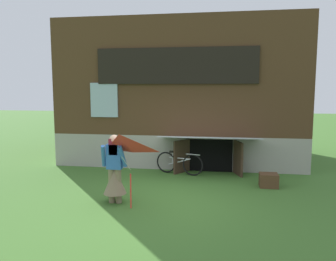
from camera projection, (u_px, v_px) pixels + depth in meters
ground_plane at (159, 200)px, 7.80m from camera, size 60.00×60.00×0.00m
log_house at (184, 93)px, 12.75m from camera, size 8.20×5.81×4.85m
person at (115, 174)px, 7.57m from camera, size 0.61×0.52×1.56m
kite at (119, 155)px, 6.89m from camera, size 1.03×1.11×1.51m
bicycle_silver at (179, 163)px, 10.17m from camera, size 1.48×0.48×0.70m
wooden_crate at (269, 180)px, 8.85m from camera, size 0.47×0.40×0.36m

